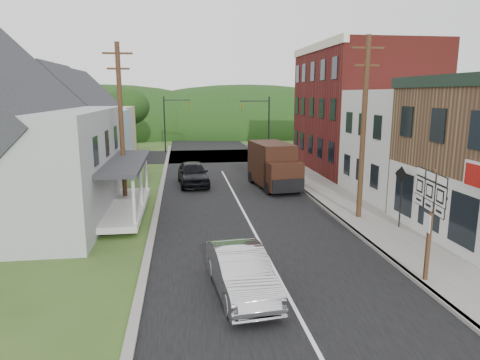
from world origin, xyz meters
name	(u,v)px	position (x,y,z in m)	size (l,w,h in m)	color
ground	(263,249)	(0.00, 0.00, 0.00)	(120.00, 120.00, 0.00)	#2D4719
road	(234,194)	(0.00, 10.00, 0.00)	(9.00, 90.00, 0.02)	black
cross_road	(214,156)	(0.00, 27.00, 0.00)	(60.00, 9.00, 0.02)	black
sidewalk_right	(333,197)	(5.90, 8.00, 0.07)	(2.80, 55.00, 0.15)	slate
curb_right	(312,198)	(4.55, 8.00, 0.07)	(0.20, 55.00, 0.15)	slate
curb_left	(158,203)	(-4.65, 8.00, 0.06)	(0.30, 55.00, 0.12)	slate
storefront_white	(424,145)	(11.30, 7.50, 3.25)	(8.00, 7.00, 6.50)	silver
storefront_red	(361,110)	(11.30, 17.00, 5.00)	(8.00, 12.00, 10.00)	maroon
house_gray	(1,136)	(-12.00, 6.00, 4.23)	(10.20, 12.24, 8.35)	#A4A7A9
house_blue	(76,129)	(-11.00, 17.00, 3.69)	(7.14, 8.16, 7.28)	#9CC2D5
house_cream	(93,121)	(-11.50, 26.00, 3.69)	(7.14, 8.16, 7.28)	beige
utility_pole_right	(363,128)	(5.60, 3.50, 4.66)	(1.60, 0.26, 9.00)	#472D19
utility_pole_left	(121,124)	(-6.50, 8.00, 4.66)	(1.60, 0.26, 9.00)	#472D19
traffic_signal_right	(262,121)	(4.30, 23.50, 3.76)	(2.87, 0.20, 6.00)	black
traffic_signal_left	(171,117)	(-4.30, 30.50, 3.76)	(2.87, 0.20, 6.00)	black
tree_left_d	(127,107)	(-9.00, 32.00, 4.88)	(4.80, 4.80, 6.94)	#382616
forested_ridge	(201,132)	(0.00, 55.00, 0.00)	(90.00, 30.00, 16.00)	black
silver_sedan	(241,272)	(-1.46, -3.87, 0.74)	(1.57, 4.51, 1.49)	silver
dark_sedan	(193,174)	(-2.50, 12.92, 0.82)	(1.94, 4.82, 1.64)	black
delivery_van	(274,166)	(2.87, 11.30, 1.53)	(2.81, 5.62, 3.02)	black
route_sign_cluster	(430,210)	(4.75, -3.94, 2.58)	(0.36, 2.14, 3.76)	#472D19
warning_sign	(401,188)	(6.76, 1.61, 2.00)	(0.23, 0.78, 2.89)	black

